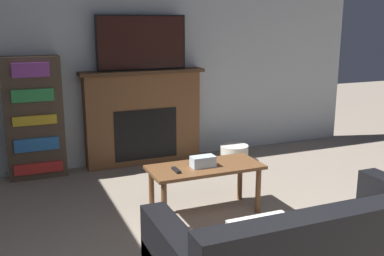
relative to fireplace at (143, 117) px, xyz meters
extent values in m
cube|color=silver|center=(0.09, 0.14, 0.75)|extent=(6.06, 0.06, 2.70)
cube|color=brown|center=(0.00, 0.00, -0.02)|extent=(1.45, 0.22, 1.15)
cube|color=black|center=(0.00, -0.11, -0.20)|extent=(0.80, 0.01, 0.63)
cube|color=#4C331E|center=(0.00, -0.02, 0.57)|extent=(1.55, 0.28, 0.04)
cube|color=black|center=(0.00, -0.02, 0.92)|extent=(1.11, 0.03, 0.66)
cube|color=#331914|center=(0.00, -0.03, 0.92)|extent=(1.08, 0.01, 0.62)
cube|color=black|center=(0.08, -3.68, 0.05)|extent=(1.89, 0.16, 0.41)
cube|color=silver|center=(-0.34, -3.38, -0.02)|extent=(0.36, 0.14, 0.28)
cube|color=brown|center=(0.07, -1.73, -0.14)|extent=(1.06, 0.47, 0.03)
cylinder|color=brown|center=(-0.39, -1.91, -0.38)|extent=(0.05, 0.05, 0.44)
cylinder|color=brown|center=(0.54, -1.91, -0.38)|extent=(0.05, 0.05, 0.44)
cylinder|color=brown|center=(-0.39, -1.55, -0.38)|extent=(0.05, 0.05, 0.44)
cylinder|color=brown|center=(0.54, -1.55, -0.38)|extent=(0.05, 0.05, 0.44)
cube|color=silver|center=(0.04, -1.75, -0.08)|extent=(0.22, 0.12, 0.10)
cube|color=black|center=(-0.23, -1.77, -0.12)|extent=(0.04, 0.15, 0.02)
cube|color=#4C3D2D|center=(-1.30, -0.02, 0.10)|extent=(0.64, 0.26, 1.40)
cube|color=red|center=(-1.30, -0.16, -0.46)|extent=(0.53, 0.03, 0.12)
cube|color=#2D70B7|center=(-1.30, -0.16, -0.18)|extent=(0.48, 0.03, 0.15)
cube|color=gold|center=(-1.30, -0.16, 0.10)|extent=(0.47, 0.03, 0.11)
cube|color=green|center=(-1.30, -0.16, 0.38)|extent=(0.44, 0.03, 0.14)
cube|color=purple|center=(-1.30, -0.16, 0.66)|extent=(0.39, 0.03, 0.16)
cylinder|color=silver|center=(1.09, -0.39, -0.49)|extent=(0.37, 0.37, 0.21)
camera|label=1|loc=(-1.56, -5.32, 1.17)|focal=42.00mm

